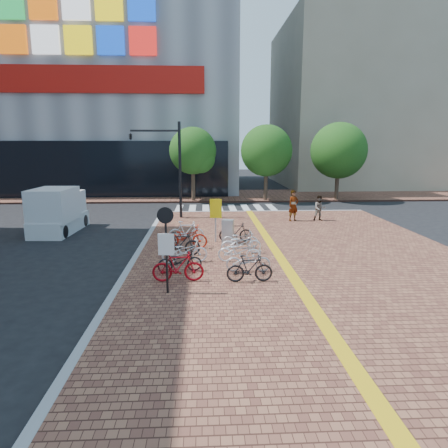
{
  "coord_description": "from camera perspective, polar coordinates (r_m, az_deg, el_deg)",
  "views": [
    {
      "loc": [
        -1.11,
        -15.35,
        4.77
      ],
      "look_at": [
        -0.25,
        1.81,
        1.3
      ],
      "focal_mm": 32.0,
      "sensor_mm": 36.0,
      "label": 1
    }
  ],
  "objects": [
    {
      "name": "box_truck",
      "position": [
        23.48,
        -22.61,
        1.71
      ],
      "size": [
        2.06,
        4.36,
        2.47
      ],
      "color": "silver",
      "rests_on": "ground"
    },
    {
      "name": "bike_3",
      "position": [
        16.78,
        -6.29,
        -2.84
      ],
      "size": [
        1.71,
        0.55,
        1.01
      ],
      "primitive_type": "imported",
      "rotation": [
        0.0,
        0.0,
        1.62
      ],
      "color": "black",
      "rests_on": "sidewalk"
    },
    {
      "name": "sidewalk",
      "position": [
        12.08,
        17.67,
        -12.02
      ],
      "size": [
        14.0,
        34.0,
        0.15
      ],
      "primitive_type": "cube",
      "color": "brown",
      "rests_on": "ground"
    },
    {
      "name": "department_store",
      "position": [
        50.43,
        -21.49,
        21.2
      ],
      "size": [
        36.0,
        24.27,
        28.0
      ],
      "color": "gray",
      "rests_on": "ground"
    },
    {
      "name": "far_sidewalk",
      "position": [
        36.67,
        -1.11,
        4.06
      ],
      "size": [
        70.0,
        8.0,
        0.15
      ],
      "primitive_type": "cube",
      "color": "brown",
      "rests_on": "ground"
    },
    {
      "name": "bike_8",
      "position": [
        15.78,
        2.18,
        -3.92
      ],
      "size": [
        1.78,
        0.91,
        0.89
      ],
      "primitive_type": "imported",
      "rotation": [
        0.0,
        0.0,
        1.38
      ],
      "color": "white",
      "rests_on": "sidewalk"
    },
    {
      "name": "bike_11",
      "position": [
        19.03,
        1.68,
        -1.15
      ],
      "size": [
        1.61,
        0.52,
        0.95
      ],
      "primitive_type": "imported",
      "rotation": [
        0.0,
        0.0,
        1.52
      ],
      "color": "black",
      "rests_on": "sidewalk"
    },
    {
      "name": "bike_2",
      "position": [
        15.79,
        -5.63,
        -3.87
      ],
      "size": [
        1.88,
        0.91,
        0.95
      ],
      "primitive_type": "imported",
      "rotation": [
        0.0,
        0.0,
        1.74
      ],
      "color": "white",
      "rests_on": "sidewalk"
    },
    {
      "name": "bike_10",
      "position": [
        17.89,
        2.32,
        -2.16
      ],
      "size": [
        1.65,
        0.68,
        0.85
      ],
      "primitive_type": "imported",
      "rotation": [
        0.0,
        0.0,
        1.49
      ],
      "color": "silver",
      "rests_on": "sidewalk"
    },
    {
      "name": "notice_sign",
      "position": [
        12.35,
        -8.28,
        -2.23
      ],
      "size": [
        0.51,
        0.13,
        2.75
      ],
      "color": "black",
      "rests_on": "sidewalk"
    },
    {
      "name": "bike_5",
      "position": [
        19.05,
        -5.41,
        -1.09
      ],
      "size": [
        1.72,
        0.57,
        1.02
      ],
      "primitive_type": "imported",
      "rotation": [
        0.0,
        0.0,
        1.62
      ],
      "color": "white",
      "rests_on": "sidewalk"
    },
    {
      "name": "ground",
      "position": [
        16.11,
        1.22,
        -5.8
      ],
      "size": [
        120.0,
        120.0,
        0.0
      ],
      "primitive_type": "plane",
      "color": "black",
      "rests_on": "ground"
    },
    {
      "name": "kerb_north",
      "position": [
        28.05,
        5.61,
        1.73
      ],
      "size": [
        14.0,
        0.25,
        0.15
      ],
      "primitive_type": "cube",
      "color": "gray",
      "rests_on": "ground"
    },
    {
      "name": "yellow_sign",
      "position": [
        18.82,
        -1.22,
        1.67
      ],
      "size": [
        0.56,
        0.18,
        2.07
      ],
      "color": "#B7B7BC",
      "rests_on": "sidewalk"
    },
    {
      "name": "traffic_light_pole",
      "position": [
        25.29,
        -9.5,
        10.09
      ],
      "size": [
        3.19,
        1.23,
        5.94
      ],
      "color": "black",
      "rests_on": "sidewalk"
    },
    {
      "name": "pedestrian_b",
      "position": [
        24.91,
        13.51,
        2.2
      ],
      "size": [
        0.78,
        0.62,
        1.53
      ],
      "primitive_type": "imported",
      "rotation": [
        0.0,
        0.0,
        -0.06
      ],
      "color": "#464E58",
      "rests_on": "sidewalk"
    },
    {
      "name": "building_beige",
      "position": [
        51.23,
        19.8,
        15.51
      ],
      "size": [
        20.0,
        18.0,
        18.0
      ],
      "primitive_type": "cube",
      "color": "gray",
      "rests_on": "ground"
    },
    {
      "name": "crosswalk",
      "position": [
        29.77,
        0.27,
        2.22
      ],
      "size": [
        7.5,
        4.0,
        0.01
      ],
      "color": "silver",
      "rests_on": "ground"
    },
    {
      "name": "bike_1",
      "position": [
        14.69,
        -6.33,
        -5.24
      ],
      "size": [
        1.7,
        0.88,
        0.85
      ],
      "primitive_type": "imported",
      "rotation": [
        0.0,
        0.0,
        1.77
      ],
      "color": "black",
      "rests_on": "sidewalk"
    },
    {
      "name": "street_trees",
      "position": [
        33.38,
        7.88,
        10.17
      ],
      "size": [
        16.2,
        4.6,
        6.35
      ],
      "color": "#38281E",
      "rests_on": "far_sidewalk"
    },
    {
      "name": "bike_6",
      "position": [
        13.6,
        3.68,
        -6.36
      ],
      "size": [
        1.59,
        0.49,
        0.95
      ],
      "primitive_type": "imported",
      "rotation": [
        0.0,
        0.0,
        1.6
      ],
      "color": "black",
      "rests_on": "sidewalk"
    },
    {
      "name": "kerb_west",
      "position": [
        11.72,
        -17.32,
        -12.73
      ],
      "size": [
        0.25,
        34.0,
        0.15
      ],
      "primitive_type": "cube",
      "color": "gray",
      "rests_on": "ground"
    },
    {
      "name": "bike_0",
      "position": [
        13.68,
        -6.59,
        -6.06
      ],
      "size": [
        1.76,
        0.53,
        1.05
      ],
      "primitive_type": "imported",
      "rotation": [
        0.0,
        0.0,
        1.59
      ],
      "color": "#A80C16",
      "rests_on": "sidewalk"
    },
    {
      "name": "pedestrian_a",
      "position": [
        24.5,
        9.88,
        2.6
      ],
      "size": [
        0.8,
        0.68,
        1.87
      ],
      "primitive_type": "imported",
      "rotation": [
        0.0,
        0.0,
        0.41
      ],
      "color": "gray",
      "rests_on": "sidewalk"
    },
    {
      "name": "bike_7",
      "position": [
        14.67,
        3.48,
        -5.2
      ],
      "size": [
        1.65,
        0.63,
        0.86
      ],
      "primitive_type": "imported",
      "rotation": [
        0.0,
        0.0,
        1.53
      ],
      "color": "#B5B5BA",
      "rests_on": "sidewalk"
    },
    {
      "name": "bike_4",
      "position": [
        18.0,
        -5.51,
        -1.81
      ],
      "size": [
        2.05,
        0.99,
        1.03
      ],
      "primitive_type": "imported",
      "rotation": [
        0.0,
        0.0,
        1.41
      ],
      "color": "red",
      "rests_on": "sidewalk"
    },
    {
      "name": "bike_9",
      "position": [
        17.01,
        2.44,
        -2.75
      ],
      "size": [
        1.78,
        0.73,
        0.91
      ],
      "primitive_type": "imported",
      "rotation": [
        0.0,
        0.0,
        1.64
      ],
      "color": "white",
      "rests_on": "sidewalk"
    },
    {
      "name": "utility_box",
      "position": [
        18.66,
        0.56,
        -1.11
      ],
      "size": [
        0.61,
        0.51,
        1.14
      ],
      "primitive_type": "cube",
      "rotation": [
        0.0,
        0.0,
        -0.27
      ],
      "color": "#B1B1B6",
      "rests_on": "sidewalk"
    },
    {
      "name": "tactile_strip",
      "position": [
        11.75,
        13.01,
        -12.02
      ],
      "size": [
        0.4,
        34.0,
        0.01
      ],
      "primitive_type": "cube",
      "color": "gold",
      "rests_on": "sidewalk"
    }
  ]
}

